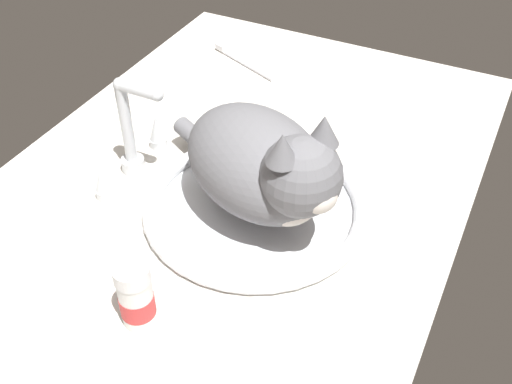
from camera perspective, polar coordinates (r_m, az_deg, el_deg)
The scene contains 6 objects.
countertop at distance 103.76cm, azimuth -2.75°, elevation -0.27°, with size 116.11×75.71×3.00cm, color silver.
sink_basin at distance 97.69cm, azimuth 0.00°, elevation -1.29°, with size 36.09×36.09×2.51cm.
faucet at distance 104.09cm, azimuth -11.48°, elevation 4.88°, with size 18.92×9.95×18.16cm.
cat at distance 90.08cm, azimuth 0.87°, elevation 2.46°, with size 27.90×36.53×19.89cm.
pill_bottle at distance 81.55cm, azimuth -11.10°, elevation -9.52°, with size 4.76×4.76×10.28cm.
toothbrush at distance 137.22cm, azimuth -1.27°, elevation 12.03°, with size 8.24×17.68×1.70cm.
Camera 1 is at (-67.86, -39.18, 69.51)cm, focal length 43.03 mm.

